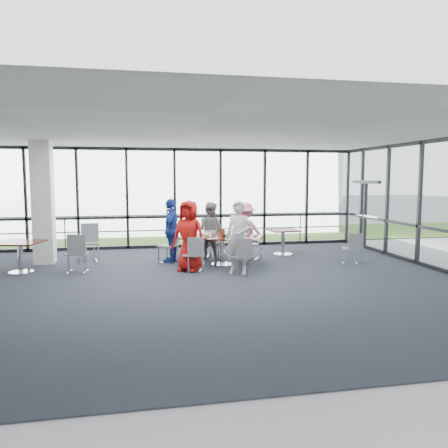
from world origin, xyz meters
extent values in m
cube|color=#222532|center=(0.00, 0.00, -0.01)|extent=(12.00, 10.00, 0.02)
cube|color=silver|center=(0.00, 0.00, 3.20)|extent=(12.00, 10.00, 0.04)
cube|color=silver|center=(0.00, -5.00, 1.60)|extent=(12.00, 0.10, 3.20)
cube|color=white|center=(0.00, 5.00, 1.60)|extent=(12.00, 0.10, 3.20)
cube|color=white|center=(6.00, 0.00, 1.60)|extent=(0.10, 10.00, 3.20)
cube|color=black|center=(6.00, 3.75, 1.05)|extent=(0.12, 1.60, 2.10)
cube|color=white|center=(-3.60, 3.00, 1.60)|extent=(0.50, 0.50, 3.20)
cube|color=slate|center=(0.00, 10.00, -0.02)|extent=(80.00, 70.00, 0.02)
cube|color=#2F531B|center=(0.00, 8.00, 0.01)|extent=(80.00, 5.00, 0.01)
cube|color=white|center=(4.00, 32.00, 3.00)|extent=(24.00, 10.00, 6.00)
cylinder|color=#2D2D33|center=(0.00, 5.60, 0.50)|extent=(12.00, 0.06, 0.06)
cube|color=#39190A|center=(0.95, 1.85, 0.73)|extent=(2.28, 1.82, 0.04)
cylinder|color=silver|center=(0.95, 1.85, 0.35)|extent=(0.12, 0.12, 0.71)
cylinder|color=silver|center=(0.95, 1.85, 0.01)|extent=(0.56, 0.56, 0.03)
cube|color=#39190A|center=(-3.92, 1.84, 0.73)|extent=(1.16, 1.16, 0.04)
cylinder|color=silver|center=(-3.92, 1.84, 0.35)|extent=(0.12, 0.12, 0.71)
cube|color=#39190A|center=(2.99, 3.01, 0.73)|extent=(0.89, 0.89, 0.04)
cylinder|color=silver|center=(2.99, 3.01, 0.35)|extent=(0.12, 0.12, 0.71)
imported|color=#B1100E|center=(0.03, 1.32, 0.86)|extent=(1.00, 0.91, 1.71)
imported|color=silver|center=(1.14, 0.75, 0.86)|extent=(0.78, 0.72, 1.73)
imported|color=gray|center=(0.80, 2.82, 0.79)|extent=(0.90, 0.83, 1.58)
imported|color=pink|center=(1.72, 2.51, 0.79)|extent=(1.12, 0.79, 1.57)
imported|color=navy|center=(-0.30, 2.44, 0.85)|extent=(0.84, 1.12, 1.70)
cylinder|color=white|center=(0.32, 1.72, 0.76)|extent=(0.26, 0.26, 0.01)
cylinder|color=white|center=(1.40, 1.25, 0.76)|extent=(0.24, 0.24, 0.01)
cylinder|color=white|center=(0.64, 2.37, 0.76)|extent=(0.24, 0.24, 0.01)
cylinder|color=white|center=(1.57, 2.02, 0.76)|extent=(0.24, 0.24, 0.01)
cylinder|color=white|center=(0.18, 2.20, 0.76)|extent=(0.24, 0.24, 0.01)
cylinder|color=white|center=(0.62, 1.69, 0.81)|extent=(0.06, 0.06, 0.13)
cylinder|color=white|center=(1.14, 1.56, 0.82)|extent=(0.07, 0.07, 0.14)
cylinder|color=white|center=(1.05, 2.02, 0.82)|extent=(0.07, 0.07, 0.13)
cylinder|color=white|center=(0.29, 1.99, 0.82)|extent=(0.07, 0.07, 0.13)
cube|color=beige|center=(0.64, 1.46, 0.75)|extent=(0.31, 0.25, 0.00)
cube|color=beige|center=(1.62, 1.23, 0.75)|extent=(0.38, 0.39, 0.00)
cube|color=beige|center=(1.20, 2.19, 0.75)|extent=(0.35, 0.28, 0.00)
cube|color=black|center=(1.01, 1.81, 0.77)|extent=(0.10, 0.07, 0.04)
cylinder|color=#A8220B|center=(0.96, 1.87, 0.84)|extent=(0.06, 0.06, 0.18)
cylinder|color=#1B732D|center=(1.00, 1.90, 0.85)|extent=(0.05, 0.05, 0.20)
camera|label=1|loc=(-1.13, -9.10, 2.24)|focal=35.00mm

